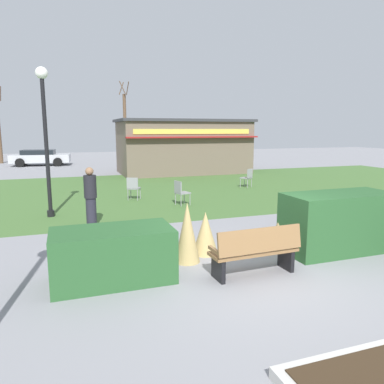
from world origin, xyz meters
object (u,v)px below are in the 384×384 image
Objects in this scene: lamppost_mid at (45,125)px; tree_right_bg at (125,126)px; cafe_chair_center at (181,191)px; cafe_chair_west at (133,187)px; person_strolling at (91,197)px; park_bench at (256,251)px; food_kiosk at (183,146)px; parked_car_west_slot at (40,157)px; cafe_chair_east at (248,176)px.

tree_right_bg reaches higher than lamppost_mid.
cafe_chair_center is at bearing 3.82° from lamppost_mid.
person_strolling reaches higher than cafe_chair_west.
person_strolling is at bearing -58.17° from lamppost_mid.
park_bench is at bearing 5.13° from person_strolling.
food_kiosk is 1.86× the size of parked_car_west_slot.
food_kiosk is at bearing -41.77° from parked_car_west_slot.
lamppost_mid reaches higher than food_kiosk.
cafe_chair_west is 5.79m from cafe_chair_east.
tree_right_bg is at bearing 143.36° from person_strolling.
parked_car_west_slot is at bearing -155.46° from tree_right_bg.
cafe_chair_west is 4.10m from person_strolling.
cafe_chair_east is at bearing -56.44° from parked_car_west_slot.
park_bench is at bearing -103.35° from food_kiosk.
parked_car_west_slot is (-8.82, 7.88, -1.02)m from food_kiosk.
tree_right_bg is at bearing 99.44° from food_kiosk.
cafe_chair_east is at bearing 13.18° from cafe_chair_west.
lamppost_mid is 0.56× the size of food_kiosk.
parked_car_west_slot is at bearing 93.84° from lamppost_mid.
parked_car_west_slot is (-4.15, 16.07, 0.12)m from cafe_chair_west.
cafe_chair_east is at bearing 34.32° from cafe_chair_center.
lamppost_mid is 4.17m from cafe_chair_west.
tree_right_bg reaches higher than cafe_chair_west.
cafe_chair_west is at bearing 132.22° from cafe_chair_center.
cafe_chair_center is at bearing 97.61° from person_strolling.
food_kiosk is 11.30m from tree_right_bg.
person_strolling is 0.39× the size of parked_car_west_slot.
tree_right_bg is at bearing 74.69° from lamppost_mid.
lamppost_mid is 5.08× the size of cafe_chair_west.
cafe_chair_west is (2.95, 1.85, -2.30)m from lamppost_mid.
tree_right_bg is at bearing 98.88° from cafe_chair_east.
park_bench is 16.83m from food_kiosk.
park_bench is 27.60m from tree_right_bg.
cafe_chair_east is at bearing 20.29° from lamppost_mid.
cafe_chair_east is (5.63, 1.32, 0.00)m from cafe_chair_west.
parked_car_west_slot reaches higher than park_bench.
food_kiosk is 9.49m from cafe_chair_west.
lamppost_mid is 2.68× the size of person_strolling.
food_kiosk is at bearing 71.54° from cafe_chair_center.
lamppost_mid reaches higher than park_bench.
tree_right_bg is (1.41, 20.81, 2.52)m from cafe_chair_center.
cafe_chair_center is at bearing -108.46° from food_kiosk.
tree_right_bg is at bearing 81.64° from cafe_chair_west.
parked_car_west_slot is at bearing 104.48° from cafe_chair_west.
food_kiosk is at bearing 76.65° from park_bench.
tree_right_bg reaches higher than parked_car_west_slot.
cafe_chair_east is at bearing 62.92° from park_bench.
tree_right_bg is (-2.80, 17.93, 2.52)m from cafe_chair_east.
food_kiosk is at bearing 126.09° from person_strolling.
tree_right_bg reaches higher than park_bench.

